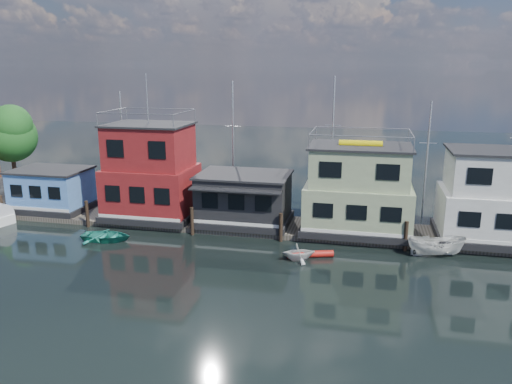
% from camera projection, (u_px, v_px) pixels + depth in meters
% --- Properties ---
extents(ground, '(160.00, 160.00, 0.00)m').
position_uv_depth(ground, '(204.00, 290.00, 29.44)').
color(ground, black).
rests_on(ground, ground).
extents(dock, '(48.00, 5.00, 0.40)m').
position_uv_depth(dock, '(250.00, 225.00, 40.74)').
color(dock, '#595147').
rests_on(dock, ground).
extents(houseboat_blue, '(6.40, 4.90, 3.66)m').
position_uv_depth(houseboat_blue, '(52.00, 190.00, 44.02)').
color(houseboat_blue, black).
rests_on(houseboat_blue, dock).
extents(houseboat_red, '(7.40, 5.90, 11.86)m').
position_uv_depth(houseboat_red, '(151.00, 173.00, 41.56)').
color(houseboat_red, black).
rests_on(houseboat_red, dock).
extents(houseboat_dark, '(7.40, 6.10, 4.06)m').
position_uv_depth(houseboat_dark, '(244.00, 198.00, 40.28)').
color(houseboat_dark, black).
rests_on(houseboat_dark, dock).
extents(houseboat_green, '(8.40, 5.90, 7.03)m').
position_uv_depth(houseboat_green, '(358.00, 191.00, 38.13)').
color(houseboat_green, black).
rests_on(houseboat_green, dock).
extents(houseboat_white, '(8.40, 5.90, 6.66)m').
position_uv_depth(houseboat_white, '(499.00, 198.00, 36.04)').
color(houseboat_white, black).
rests_on(houseboat_white, dock).
extents(pilings, '(42.28, 0.28, 2.20)m').
position_uv_depth(pilings, '(238.00, 224.00, 37.94)').
color(pilings, '#2D2116').
rests_on(pilings, ground).
extents(background_masts, '(36.40, 0.16, 12.00)m').
position_uv_depth(background_masts, '(318.00, 150.00, 44.10)').
color(background_masts, silver).
rests_on(background_masts, ground).
extents(dinghy_white, '(2.79, 2.60, 1.20)m').
position_uv_depth(dinghy_white, '(299.00, 252.00, 33.73)').
color(dinghy_white, silver).
rests_on(dinghy_white, ground).
extents(red_kayak, '(3.22, 1.37, 0.47)m').
position_uv_depth(red_kayak, '(310.00, 254.00, 34.35)').
color(red_kayak, '#B01912').
rests_on(red_kayak, ground).
extents(motorboat, '(4.08, 1.91, 1.52)m').
position_uv_depth(motorboat, '(436.00, 246.00, 34.38)').
color(motorboat, silver).
rests_on(motorboat, ground).
extents(dinghy_teal, '(3.98, 3.02, 0.78)m').
position_uv_depth(dinghy_teal, '(106.00, 236.00, 37.55)').
color(dinghy_teal, '#248776').
rests_on(dinghy_teal, ground).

